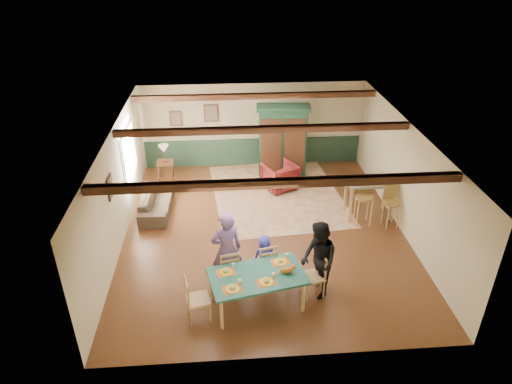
{
  "coord_description": "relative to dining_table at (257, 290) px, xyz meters",
  "views": [
    {
      "loc": [
        -0.94,
        -9.63,
        6.52
      ],
      "look_at": [
        -0.21,
        0.01,
        1.15
      ],
      "focal_mm": 32.0,
      "sensor_mm": 36.0,
      "label": 1
    }
  ],
  "objects": [
    {
      "name": "place_setting_far_left",
      "position": [
        -0.61,
        0.13,
        0.44
      ],
      "size": [
        0.47,
        0.39,
        0.11
      ],
      "primitive_type": null,
      "rotation": [
        0.0,
        0.0,
        0.22
      ],
      "color": "yellow",
      "rests_on": "dining_table"
    },
    {
      "name": "picture_back_a",
      "position": [
        -0.91,
        6.63,
        1.41
      ],
      "size": [
        0.45,
        0.04,
        0.55
      ],
      "primitive_type": null,
      "color": "gray",
      "rests_on": "wall_back"
    },
    {
      "name": "picture_left_wall",
      "position": [
        -3.08,
        2.06,
        1.36
      ],
      "size": [
        0.04,
        0.42,
        0.52
      ],
      "primitive_type": null,
      "color": "gray",
      "rests_on": "wall_left"
    },
    {
      "name": "dining_chair_end_left",
      "position": [
        -1.16,
        -0.25,
        0.1
      ],
      "size": [
        0.54,
        0.52,
        0.98
      ],
      "primitive_type": null,
      "rotation": [
        0.0,
        0.0,
        1.79
      ],
      "color": "tan",
      "rests_on": "floor"
    },
    {
      "name": "bar_stool_right",
      "position": [
        3.64,
        2.66,
        0.18
      ],
      "size": [
        0.45,
        0.48,
        1.13
      ],
      "primitive_type": null,
      "rotation": [
        0.0,
        0.0,
        0.11
      ],
      "color": "olive",
      "rests_on": "floor"
    },
    {
      "name": "floor",
      "position": [
        0.39,
        2.66,
        -0.39
      ],
      "size": [
        8.0,
        8.0,
        0.0
      ],
      "primitive_type": "plane",
      "color": "#4C2815",
      "rests_on": "ground"
    },
    {
      "name": "ceiling_beam_mid",
      "position": [
        0.39,
        3.06,
        2.22
      ],
      "size": [
        6.95,
        0.16,
        0.16
      ],
      "primitive_type": "cube",
      "color": "#341B0E",
      "rests_on": "ceiling"
    },
    {
      "name": "picture_back_b",
      "position": [
        -2.01,
        6.63,
        1.26
      ],
      "size": [
        0.38,
        0.04,
        0.48
      ],
      "primitive_type": null,
      "color": "gray",
      "rests_on": "wall_back"
    },
    {
      "name": "person_child",
      "position": [
        0.23,
        0.9,
        0.13
      ],
      "size": [
        0.57,
        0.43,
        1.04
      ],
      "primitive_type": "imported",
      "rotation": [
        0.0,
        0.0,
        3.36
      ],
      "color": "#2A32AA",
      "rests_on": "floor"
    },
    {
      "name": "window_left",
      "position": [
        -3.08,
        4.36,
        1.16
      ],
      "size": [
        0.06,
        1.6,
        1.3
      ],
      "primitive_type": null,
      "color": "white",
      "rests_on": "wall_left"
    },
    {
      "name": "cat",
      "position": [
        0.58,
        0.02,
        0.48
      ],
      "size": [
        0.39,
        0.22,
        0.19
      ],
      "primitive_type": null,
      "rotation": [
        0.0,
        0.0,
        0.22
      ],
      "color": "orange",
      "rests_on": "dining_table"
    },
    {
      "name": "dining_chair_end_right",
      "position": [
        1.16,
        0.25,
        0.1
      ],
      "size": [
        0.54,
        0.52,
        0.98
      ],
      "primitive_type": null,
      "rotation": [
        0.0,
        0.0,
        -1.36
      ],
      "color": "tan",
      "rests_on": "floor"
    },
    {
      "name": "place_setting_far_right",
      "position": [
        0.5,
        0.37,
        0.44
      ],
      "size": [
        0.47,
        0.39,
        0.11
      ],
      "primitive_type": null,
      "rotation": [
        0.0,
        0.0,
        0.22
      ],
      "color": "yellow",
      "rests_on": "dining_table"
    },
    {
      "name": "place_setting_near_center",
      "position": [
        0.16,
        -0.23,
        0.44
      ],
      "size": [
        0.47,
        0.39,
        0.11
      ],
      "primitive_type": null,
      "rotation": [
        0.0,
        0.0,
        0.22
      ],
      "color": "yellow",
      "rests_on": "dining_table"
    },
    {
      "name": "person_woman",
      "position": [
        1.26,
        0.28,
        0.46
      ],
      "size": [
        0.81,
        0.95,
        1.7
      ],
      "primitive_type": "imported",
      "rotation": [
        0.0,
        0.0,
        -1.36
      ],
      "color": "black",
      "rests_on": "floor"
    },
    {
      "name": "wall_left",
      "position": [
        -3.11,
        2.66,
        0.96
      ],
      "size": [
        0.02,
        8.0,
        2.7
      ],
      "primitive_type": "cube",
      "color": "beige",
      "rests_on": "floor"
    },
    {
      "name": "wall_right",
      "position": [
        3.89,
        2.66,
        0.96
      ],
      "size": [
        0.02,
        8.0,
        2.7
      ],
      "primitive_type": "cube",
      "color": "beige",
      "rests_on": "floor"
    },
    {
      "name": "table_lamp",
      "position": [
        -2.36,
        5.76,
        0.48
      ],
      "size": [
        0.31,
        0.31,
        0.55
      ],
      "primitive_type": null,
      "rotation": [
        0.0,
        0.0,
        0.01
      ],
      "color": "tan",
      "rests_on": "end_table"
    },
    {
      "name": "dining_table",
      "position": [
        0.0,
        0.0,
        0.0
      ],
      "size": [
        2.04,
        1.41,
        0.77
      ],
      "primitive_type": null,
      "rotation": [
        0.0,
        0.0,
        0.22
      ],
      "color": "#1E5F4F",
      "rests_on": "floor"
    },
    {
      "name": "wainscot_back",
      "position": [
        0.39,
        6.64,
        0.06
      ],
      "size": [
        6.95,
        0.03,
        0.9
      ],
      "primitive_type": "cube",
      "color": "#1E3728",
      "rests_on": "floor"
    },
    {
      "name": "sofa",
      "position": [
        -2.45,
        3.9,
        -0.11
      ],
      "size": [
        0.78,
        1.9,
        0.55
      ],
      "primitive_type": "imported",
      "rotation": [
        0.0,
        0.0,
        1.55
      ],
      "color": "#3C3225",
      "rests_on": "floor"
    },
    {
      "name": "ceiling_beam_front",
      "position": [
        0.39,
        0.36,
        2.22
      ],
      "size": [
        6.95,
        0.16,
        0.16
      ],
      "primitive_type": "cube",
      "color": "#341B0E",
      "rests_on": "ceiling"
    },
    {
      "name": "armoire",
      "position": [
        1.23,
        5.84,
        0.73
      ],
      "size": [
        1.63,
        0.74,
        2.24
      ],
      "primitive_type": "cube",
      "rotation": [
        0.0,
        0.0,
        -0.07
      ],
      "color": "black",
      "rests_on": "floor"
    },
    {
      "name": "person_man",
      "position": [
        -0.58,
        0.72,
        0.5
      ],
      "size": [
        0.73,
        0.56,
        1.78
      ],
      "primitive_type": "imported",
      "rotation": [
        0.0,
        0.0,
        3.36
      ],
      "color": "#775693",
      "rests_on": "floor"
    },
    {
      "name": "armchair",
      "position": [
        1.06,
        4.91,
        0.01
      ],
      "size": [
        1.14,
        1.15,
        0.8
      ],
      "primitive_type": "imported",
      "rotation": [
        0.0,
        0.0,
        -2.71
      ],
      "color": "#420D11",
      "rests_on": "floor"
    },
    {
      "name": "ceiling",
      "position": [
        0.39,
        2.66,
        2.31
      ],
      "size": [
        7.0,
        8.0,
        0.02
      ],
      "primitive_type": "cube",
      "color": "silver",
      "rests_on": "wall_back"
    },
    {
      "name": "dining_chair_far_right",
      "position": [
        0.24,
        0.81,
        0.1
      ],
      "size": [
        0.52,
        0.54,
        0.98
      ],
      "primitive_type": null,
      "rotation": [
        0.0,
        0.0,
        3.36
      ],
      "color": "tan",
      "rests_on": "floor"
    },
    {
      "name": "area_rug",
      "position": [
        0.93,
        4.54,
        -0.38
      ],
      "size": [
        3.96,
        4.56,
        0.01
      ],
      "primitive_type": "cube",
      "rotation": [
        0.0,
        0.0,
        0.09
      ],
      "color": "beige",
      "rests_on": "floor"
    },
    {
      "name": "counter_table",
      "position": [
        3.21,
        3.25,
        0.13
      ],
      "size": [
        1.25,
        0.74,
        1.04
      ],
      "primitive_type": null,
      "rotation": [
        0.0,
        0.0,
        -0.01
      ],
      "color": "tan",
      "rests_on": "floor"
    },
    {
      "name": "end_table",
      "position": [
        -2.36,
        5.76,
        -0.09
      ],
      "size": [
        0.51,
        0.51,
        0.6
      ],
      "primitive_type": null,
      "rotation": [
        0.0,
        0.0,
        0.05
      ],
      "color": "#341B0E",
      "rests_on": "floor"
    },
    {
      "name": "place_setting_near_left",
      "position": [
        -0.5,
        -0.37,
        0.44
      ],
      "size": [
        0.47,
        0.39,
        0.11
      ],
      "primitive_type": null,
      "rotation": [
        0.0,
        0.0,
        0.22
      ],
      "color": "yellow",
      "rests_on": "dining_table"
    },
    {
      "name": "dining_chair_far_left",
      "position": [
        -0.56,
        0.64,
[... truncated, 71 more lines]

